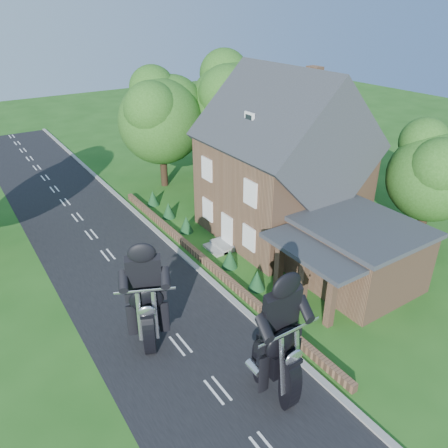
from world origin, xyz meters
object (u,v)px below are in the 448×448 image
motorcycle_follow (149,329)px  annex (356,253)px  house (282,166)px  motorcycle_lead (276,377)px  garden_wall (205,261)px

motorcycle_follow → annex: bearing=-164.5°
house → motorcycle_lead: (-8.74, -10.30, -3.51)m
annex → motorcycle_follow: (-10.89, 1.66, -1.00)m
annex → motorcycle_follow: size_ratio=4.30×
motorcycle_lead → motorcycle_follow: (-2.77, 5.16, -0.07)m
garden_wall → house: 7.52m
motorcycle_lead → motorcycle_follow: size_ratio=1.09×
motorcycle_lead → motorcycle_follow: motorcycle_lead is taller
garden_wall → annex: annex is taller
garden_wall → motorcycle_follow: motorcycle_follow is taller
annex → motorcycle_lead: annex is taller
house → annex: house is taller
motorcycle_follow → motorcycle_lead: bearing=142.4°
motorcycle_lead → motorcycle_follow: bearing=-61.6°
annex → motorcycle_follow: annex is taller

